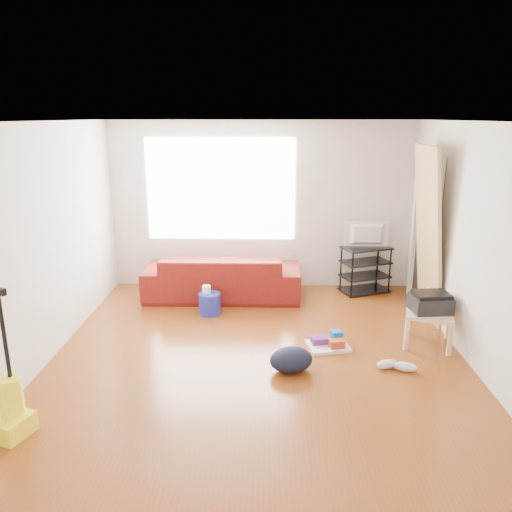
{
  "coord_description": "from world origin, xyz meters",
  "views": [
    {
      "loc": [
        0.09,
        -4.9,
        2.54
      ],
      "look_at": [
        -0.03,
        0.6,
        1.0
      ],
      "focal_mm": 35.0,
      "sensor_mm": 36.0,
      "label": 1
    }
  ],
  "objects_px": {
    "side_table": "(429,317)",
    "backpack": "(291,371)",
    "vacuum": "(11,408)",
    "bucket": "(210,314)",
    "cleaning_tray": "(329,343)",
    "sofa": "(223,297)",
    "tv_stand": "(365,269)"
  },
  "relations": [
    {
      "from": "side_table",
      "to": "backpack",
      "type": "bearing_deg",
      "value": -157.51
    },
    {
      "from": "side_table",
      "to": "vacuum",
      "type": "bearing_deg",
      "value": -155.77
    },
    {
      "from": "bucket",
      "to": "vacuum",
      "type": "xyz_separation_m",
      "value": [
        -1.33,
        -2.64,
        0.23
      ]
    },
    {
      "from": "backpack",
      "to": "cleaning_tray",
      "type": "bearing_deg",
      "value": 31.58
    },
    {
      "from": "bucket",
      "to": "vacuum",
      "type": "distance_m",
      "value": 2.96
    },
    {
      "from": "bucket",
      "to": "backpack",
      "type": "height_order",
      "value": "bucket"
    },
    {
      "from": "sofa",
      "to": "cleaning_tray",
      "type": "xyz_separation_m",
      "value": [
        1.36,
        -1.62,
        0.05
      ]
    },
    {
      "from": "sofa",
      "to": "cleaning_tray",
      "type": "bearing_deg",
      "value": 129.94
    },
    {
      "from": "tv_stand",
      "to": "sofa",
      "type": "bearing_deg",
      "value": 166.85
    },
    {
      "from": "bucket",
      "to": "tv_stand",
      "type": "bearing_deg",
      "value": 22.73
    },
    {
      "from": "tv_stand",
      "to": "cleaning_tray",
      "type": "distance_m",
      "value": 2.06
    },
    {
      "from": "side_table",
      "to": "backpack",
      "type": "relative_size",
      "value": 1.38
    },
    {
      "from": "cleaning_tray",
      "to": "bucket",
      "type": "bearing_deg",
      "value": 146.9
    },
    {
      "from": "tv_stand",
      "to": "vacuum",
      "type": "xyz_separation_m",
      "value": [
        -3.56,
        -3.57,
        -0.12
      ]
    },
    {
      "from": "tv_stand",
      "to": "cleaning_tray",
      "type": "relative_size",
      "value": 1.52
    },
    {
      "from": "sofa",
      "to": "side_table",
      "type": "distance_m",
      "value": 2.95
    },
    {
      "from": "tv_stand",
      "to": "side_table",
      "type": "distance_m",
      "value": 1.83
    },
    {
      "from": "bucket",
      "to": "cleaning_tray",
      "type": "xyz_separation_m",
      "value": [
        1.47,
        -0.96,
        0.05
      ]
    },
    {
      "from": "side_table",
      "to": "bucket",
      "type": "distance_m",
      "value": 2.77
    },
    {
      "from": "tv_stand",
      "to": "vacuum",
      "type": "bearing_deg",
      "value": -155.37
    },
    {
      "from": "tv_stand",
      "to": "cleaning_tray",
      "type": "xyz_separation_m",
      "value": [
        -0.75,
        -1.89,
        -0.31
      ]
    },
    {
      "from": "backpack",
      "to": "sofa",
      "type": "bearing_deg",
      "value": 93.12
    },
    {
      "from": "sofa",
      "to": "cleaning_tray",
      "type": "distance_m",
      "value": 2.11
    },
    {
      "from": "tv_stand",
      "to": "vacuum",
      "type": "relative_size",
      "value": 0.62
    },
    {
      "from": "tv_stand",
      "to": "side_table",
      "type": "xyz_separation_m",
      "value": [
        0.39,
        -1.79,
        -0.01
      ]
    },
    {
      "from": "bucket",
      "to": "vacuum",
      "type": "bearing_deg",
      "value": -116.85
    },
    {
      "from": "cleaning_tray",
      "to": "vacuum",
      "type": "height_order",
      "value": "vacuum"
    },
    {
      "from": "side_table",
      "to": "bucket",
      "type": "relative_size",
      "value": 2.14
    },
    {
      "from": "bucket",
      "to": "vacuum",
      "type": "height_order",
      "value": "vacuum"
    },
    {
      "from": "backpack",
      "to": "bucket",
      "type": "bearing_deg",
      "value": 104.41
    },
    {
      "from": "vacuum",
      "to": "sofa",
      "type": "bearing_deg",
      "value": 86.27
    },
    {
      "from": "tv_stand",
      "to": "backpack",
      "type": "relative_size",
      "value": 1.74
    }
  ]
}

